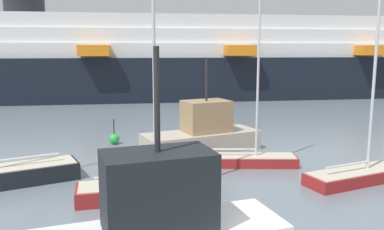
{
  "coord_description": "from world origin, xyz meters",
  "views": [
    {
      "loc": [
        -3.94,
        -8.67,
        5.88
      ],
      "look_at": [
        0.0,
        13.71,
        2.12
      ],
      "focal_mm": 37.66,
      "sensor_mm": 36.0,
      "label": 1
    }
  ],
  "objects_px": {
    "channel_buoy_1": "(114,139)",
    "cruise_ship": "(163,60)",
    "sailboat_3": "(145,186)",
    "fishing_boat_2": "(203,133)",
    "sailboat_0": "(360,173)",
    "sailboat_1": "(248,157)",
    "sailboat_4": "(8,173)"
  },
  "relations": [
    {
      "from": "sailboat_4",
      "to": "cruise_ship",
      "type": "distance_m",
      "value": 33.35
    },
    {
      "from": "sailboat_0",
      "to": "sailboat_3",
      "type": "distance_m",
      "value": 9.58
    },
    {
      "from": "sailboat_3",
      "to": "channel_buoy_1",
      "type": "relative_size",
      "value": 6.66
    },
    {
      "from": "fishing_boat_2",
      "to": "cruise_ship",
      "type": "bearing_deg",
      "value": 73.32
    },
    {
      "from": "sailboat_4",
      "to": "fishing_boat_2",
      "type": "relative_size",
      "value": 1.38
    },
    {
      "from": "cruise_ship",
      "to": "channel_buoy_1",
      "type": "bearing_deg",
      "value": -101.27
    },
    {
      "from": "sailboat_3",
      "to": "fishing_boat_2",
      "type": "bearing_deg",
      "value": 59.1
    },
    {
      "from": "fishing_boat_2",
      "to": "cruise_ship",
      "type": "height_order",
      "value": "cruise_ship"
    },
    {
      "from": "sailboat_0",
      "to": "cruise_ship",
      "type": "bearing_deg",
      "value": 84.01
    },
    {
      "from": "fishing_boat_2",
      "to": "sailboat_3",
      "type": "bearing_deg",
      "value": -133.73
    },
    {
      "from": "sailboat_4",
      "to": "fishing_boat_2",
      "type": "bearing_deg",
      "value": -174.23
    },
    {
      "from": "channel_buoy_1",
      "to": "sailboat_0",
      "type": "bearing_deg",
      "value": -40.06
    },
    {
      "from": "sailboat_1",
      "to": "fishing_boat_2",
      "type": "xyz_separation_m",
      "value": [
        -1.7,
        3.33,
        0.59
      ]
    },
    {
      "from": "sailboat_1",
      "to": "fishing_boat_2",
      "type": "relative_size",
      "value": 1.36
    },
    {
      "from": "sailboat_0",
      "to": "sailboat_1",
      "type": "relative_size",
      "value": 0.82
    },
    {
      "from": "sailboat_0",
      "to": "cruise_ship",
      "type": "relative_size",
      "value": 0.09
    },
    {
      "from": "sailboat_1",
      "to": "cruise_ship",
      "type": "distance_m",
      "value": 30.83
    },
    {
      "from": "sailboat_3",
      "to": "channel_buoy_1",
      "type": "height_order",
      "value": "sailboat_3"
    },
    {
      "from": "fishing_boat_2",
      "to": "channel_buoy_1",
      "type": "bearing_deg",
      "value": 137.78
    },
    {
      "from": "sailboat_1",
      "to": "sailboat_3",
      "type": "xyz_separation_m",
      "value": [
        -5.43,
        -3.63,
        0.04
      ]
    },
    {
      "from": "sailboat_1",
      "to": "sailboat_3",
      "type": "distance_m",
      "value": 6.53
    },
    {
      "from": "channel_buoy_1",
      "to": "sailboat_1",
      "type": "bearing_deg",
      "value": -40.96
    },
    {
      "from": "sailboat_4",
      "to": "sailboat_3",
      "type": "bearing_deg",
      "value": 136.95
    },
    {
      "from": "cruise_ship",
      "to": "fishing_boat_2",
      "type": "bearing_deg",
      "value": -89.53
    },
    {
      "from": "sailboat_1",
      "to": "channel_buoy_1",
      "type": "xyz_separation_m",
      "value": [
        -6.79,
        5.9,
        -0.11
      ]
    },
    {
      "from": "sailboat_1",
      "to": "fishing_boat_2",
      "type": "bearing_deg",
      "value": 127.64
    },
    {
      "from": "channel_buoy_1",
      "to": "cruise_ship",
      "type": "xyz_separation_m",
      "value": [
        5.65,
        24.65,
        4.13
      ]
    },
    {
      "from": "sailboat_0",
      "to": "cruise_ship",
      "type": "distance_m",
      "value": 34.5
    },
    {
      "from": "sailboat_0",
      "to": "sailboat_1",
      "type": "bearing_deg",
      "value": 126.61
    },
    {
      "from": "sailboat_3",
      "to": "sailboat_1",
      "type": "bearing_deg",
      "value": 31.04
    },
    {
      "from": "sailboat_3",
      "to": "fishing_boat_2",
      "type": "distance_m",
      "value": 7.92
    },
    {
      "from": "sailboat_0",
      "to": "channel_buoy_1",
      "type": "relative_size",
      "value": 5.0
    }
  ]
}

